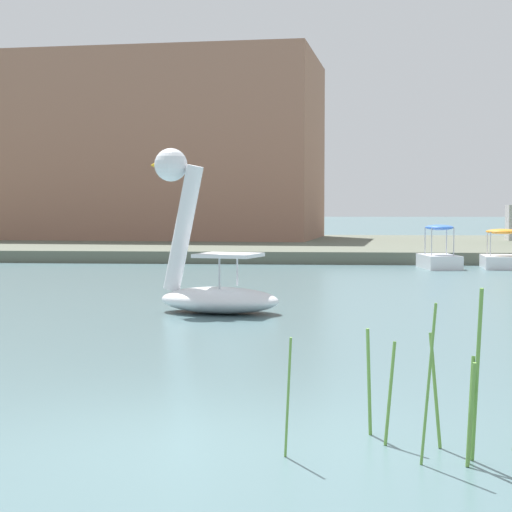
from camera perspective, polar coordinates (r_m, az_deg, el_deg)
The scene contains 7 objects.
ground_plane at distance 9.03m, azimuth -3.93°, elevation -11.56°, with size 471.74×471.74×0.00m, color slate.
shore_bank_far at distance 48.16m, azimuth 3.57°, elevation 0.63°, with size 141.85×23.59×0.50m, color #5B6051.
swan_boat at distance 19.56m, azimuth -3.02°, elevation -0.99°, with size 3.14×2.21×3.60m.
pedal_boat_blue at distance 34.59m, azimuth 11.55°, elevation -0.03°, with size 1.54×2.52×1.66m.
pedal_boat_orange at distance 35.26m, azimuth 15.36°, elevation -0.07°, with size 1.54×2.44×1.50m.
apartment_block at distance 54.41m, azimuth -7.19°, elevation 6.72°, with size 20.74×10.63×10.57m, color #996B56.
reed_clump_foreground at distance 8.63m, azimuth 12.82°, elevation -8.00°, with size 2.60×1.19×1.58m.
Camera 1 is at (1.40, -8.62, 2.28)m, focal length 62.96 mm.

